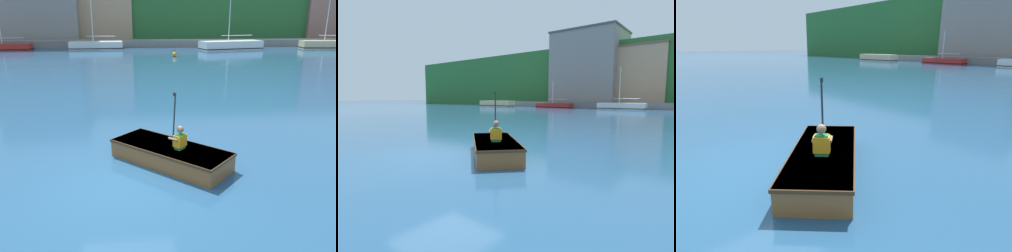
% 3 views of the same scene
% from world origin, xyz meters
% --- Properties ---
extents(ground_plane, '(300.00, 300.00, 0.00)m').
position_xyz_m(ground_plane, '(0.00, 0.00, 0.00)').
color(ground_plane, navy).
extents(waterfront_warehouse_left, '(11.73, 10.04, 13.39)m').
position_xyz_m(waterfront_warehouse_left, '(-12.61, 43.13, 6.70)').
color(waterfront_warehouse_left, gray).
rests_on(waterfront_warehouse_left, ground).
extents(waterfront_office_block_center, '(10.93, 10.85, 9.96)m').
position_xyz_m(waterfront_office_block_center, '(-5.25, 45.39, 4.99)').
color(waterfront_office_block_center, tan).
rests_on(waterfront_office_block_center, ground).
extents(marina_dock, '(58.53, 2.40, 0.90)m').
position_xyz_m(marina_dock, '(0.00, 36.34, 0.45)').
color(marina_dock, slate).
rests_on(marina_dock, ground).
extents(moored_boat_dock_center_near, '(6.94, 2.05, 1.06)m').
position_xyz_m(moored_boat_dock_center_near, '(-25.70, 32.28, 0.50)').
color(moored_boat_dock_center_near, '#CCB789').
rests_on(moored_boat_dock_center_near, ground).
extents(moored_boat_dock_center_far, '(6.25, 2.59, 5.74)m').
position_xyz_m(moored_boat_dock_center_far, '(-4.18, 33.49, 0.43)').
color(moored_boat_dock_center_far, white).
rests_on(moored_boat_dock_center_far, ground).
extents(moored_boat_dock_east_inner, '(5.80, 2.18, 4.30)m').
position_xyz_m(moored_boat_dock_east_inner, '(-14.33, 33.19, 0.36)').
color(moored_boat_dock_east_inner, red).
rests_on(moored_boat_dock_east_inner, ground).
extents(rowboat_foreground, '(2.99, 2.91, 0.45)m').
position_xyz_m(rowboat_foreground, '(1.07, 0.91, 0.25)').
color(rowboat_foreground, brown).
rests_on(rowboat_foreground, ground).
extents(person_paddler, '(0.46, 0.46, 1.35)m').
position_xyz_m(person_paddler, '(1.32, 0.68, 0.71)').
color(person_paddler, '#267F3F').
rests_on(person_paddler, rowboat_foreground).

